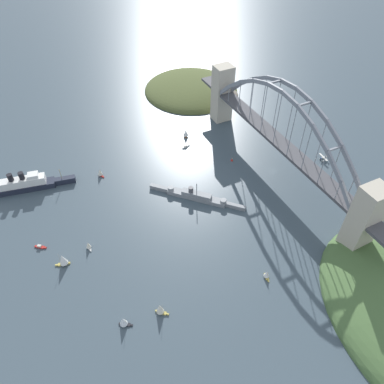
{
  "coord_description": "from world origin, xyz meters",
  "views": [
    {
      "loc": [
        -187.81,
        172.68,
        209.31
      ],
      "look_at": [
        0.0,
        79.93,
        8.0
      ],
      "focal_mm": 34.15,
      "sensor_mm": 36.0,
      "label": 1
    }
  ],
  "objects_px": {
    "ocean_liner": "(22,185)",
    "naval_cruiser": "(196,196)",
    "small_boat_8": "(186,133)",
    "harbor_arch_bridge": "(279,142)",
    "small_boat_5": "(267,274)",
    "small_boat_6": "(186,146)",
    "small_boat_7": "(123,321)",
    "small_boat_1": "(160,309)",
    "small_boat_0": "(63,260)",
    "channel_marker_buoy": "(232,160)",
    "small_boat_2": "(100,172)",
    "small_boat_4": "(40,247)",
    "small_boat_3": "(88,245)",
    "seaplane_taxiing_near_bridge": "(324,158)"
  },
  "relations": [
    {
      "from": "small_boat_6",
      "to": "channel_marker_buoy",
      "type": "relative_size",
      "value": 3.09
    },
    {
      "from": "naval_cruiser",
      "to": "ocean_liner",
      "type": "bearing_deg",
      "value": 59.62
    },
    {
      "from": "harbor_arch_bridge",
      "to": "small_boat_6",
      "type": "bearing_deg",
      "value": 39.57
    },
    {
      "from": "small_boat_6",
      "to": "ocean_liner",
      "type": "bearing_deg",
      "value": 87.42
    },
    {
      "from": "small_boat_4",
      "to": "small_boat_7",
      "type": "bearing_deg",
      "value": -156.77
    },
    {
      "from": "small_boat_7",
      "to": "ocean_liner",
      "type": "bearing_deg",
      "value": 13.79
    },
    {
      "from": "small_boat_1",
      "to": "small_boat_7",
      "type": "relative_size",
      "value": 1.18
    },
    {
      "from": "ocean_liner",
      "to": "small_boat_3",
      "type": "relative_size",
      "value": 12.08
    },
    {
      "from": "small_boat_4",
      "to": "small_boat_5",
      "type": "bearing_deg",
      "value": -125.09
    },
    {
      "from": "small_boat_4",
      "to": "channel_marker_buoy",
      "type": "xyz_separation_m",
      "value": [
        24.09,
        -173.3,
        0.31
      ]
    },
    {
      "from": "small_boat_6",
      "to": "small_boat_8",
      "type": "bearing_deg",
      "value": -25.45
    },
    {
      "from": "small_boat_1",
      "to": "small_boat_4",
      "type": "distance_m",
      "value": 102.29
    },
    {
      "from": "small_boat_4",
      "to": "small_boat_3",
      "type": "bearing_deg",
      "value": -117.09
    },
    {
      "from": "small_boat_5",
      "to": "channel_marker_buoy",
      "type": "height_order",
      "value": "small_boat_5"
    },
    {
      "from": "harbor_arch_bridge",
      "to": "small_boat_2",
      "type": "relative_size",
      "value": 30.9
    },
    {
      "from": "ocean_liner",
      "to": "harbor_arch_bridge",
      "type": "bearing_deg",
      "value": -109.78
    },
    {
      "from": "naval_cruiser",
      "to": "small_boat_3",
      "type": "relative_size",
      "value": 8.75
    },
    {
      "from": "small_boat_4",
      "to": "ocean_liner",
      "type": "bearing_deg",
      "value": 1.38
    },
    {
      "from": "small_boat_8",
      "to": "channel_marker_buoy",
      "type": "relative_size",
      "value": 3.15
    },
    {
      "from": "ocean_liner",
      "to": "naval_cruiser",
      "type": "bearing_deg",
      "value": -120.38
    },
    {
      "from": "small_boat_8",
      "to": "harbor_arch_bridge",
      "type": "bearing_deg",
      "value": -150.14
    },
    {
      "from": "small_boat_2",
      "to": "small_boat_5",
      "type": "xyz_separation_m",
      "value": [
        -148.62,
        -70.23,
        -0.64
      ]
    },
    {
      "from": "ocean_liner",
      "to": "small_boat_8",
      "type": "height_order",
      "value": "ocean_liner"
    },
    {
      "from": "harbor_arch_bridge",
      "to": "small_boat_6",
      "type": "xyz_separation_m",
      "value": [
        65.49,
        54.12,
        -30.55
      ]
    },
    {
      "from": "harbor_arch_bridge",
      "to": "small_boat_1",
      "type": "relative_size",
      "value": 24.48
    },
    {
      "from": "naval_cruiser",
      "to": "small_boat_0",
      "type": "distance_m",
      "value": 111.12
    },
    {
      "from": "small_boat_8",
      "to": "small_boat_1",
      "type": "bearing_deg",
      "value": 149.66
    },
    {
      "from": "naval_cruiser",
      "to": "seaplane_taxiing_near_bridge",
      "type": "height_order",
      "value": "naval_cruiser"
    },
    {
      "from": "small_boat_0",
      "to": "channel_marker_buoy",
      "type": "distance_m",
      "value": 167.5
    },
    {
      "from": "small_boat_4",
      "to": "small_boat_1",
      "type": "bearing_deg",
      "value": -145.6
    },
    {
      "from": "ocean_liner",
      "to": "small_boat_6",
      "type": "height_order",
      "value": "ocean_liner"
    },
    {
      "from": "small_boat_5",
      "to": "small_boat_7",
      "type": "bearing_deg",
      "value": 84.03
    },
    {
      "from": "small_boat_5",
      "to": "small_boat_4",
      "type": "bearing_deg",
      "value": 54.91
    },
    {
      "from": "small_boat_0",
      "to": "small_boat_1",
      "type": "distance_m",
      "value": 76.95
    },
    {
      "from": "naval_cruiser",
      "to": "small_boat_8",
      "type": "distance_m",
      "value": 87.08
    },
    {
      "from": "small_boat_7",
      "to": "small_boat_1",
      "type": "bearing_deg",
      "value": -96.3
    },
    {
      "from": "seaplane_taxiing_near_bridge",
      "to": "small_boat_2",
      "type": "distance_m",
      "value": 200.23
    },
    {
      "from": "seaplane_taxiing_near_bridge",
      "to": "small_boat_0",
      "type": "xyz_separation_m",
      "value": [
        -10.3,
        236.17,
        3.1
      ]
    },
    {
      "from": "small_boat_4",
      "to": "harbor_arch_bridge",
      "type": "bearing_deg",
      "value": -91.2
    },
    {
      "from": "ocean_liner",
      "to": "small_boat_4",
      "type": "xyz_separation_m",
      "value": [
        -67.89,
        -1.64,
        -4.6
      ]
    },
    {
      "from": "ocean_liner",
      "to": "channel_marker_buoy",
      "type": "bearing_deg",
      "value": -104.06
    },
    {
      "from": "small_boat_3",
      "to": "small_boat_5",
      "type": "xyz_separation_m",
      "value": [
        -75.92,
        -99.6,
        -0.01
      ]
    },
    {
      "from": "small_boat_5",
      "to": "small_boat_6",
      "type": "xyz_separation_m",
      "value": [
        153.14,
        -14.0,
        -2.47
      ]
    },
    {
      "from": "small_boat_0",
      "to": "small_boat_8",
      "type": "distance_m",
      "value": 171.46
    },
    {
      "from": "small_boat_2",
      "to": "small_boat_1",
      "type": "bearing_deg",
      "value": 178.89
    },
    {
      "from": "harbor_arch_bridge",
      "to": "small_boat_0",
      "type": "xyz_separation_m",
      "value": [
        -18.01,
        186.44,
        -25.84
      ]
    },
    {
      "from": "naval_cruiser",
      "to": "small_boat_6",
      "type": "xyz_separation_m",
      "value": [
        65.95,
        -22.63,
        -1.97
      ]
    },
    {
      "from": "ocean_liner",
      "to": "naval_cruiser",
      "type": "distance_m",
      "value": 143.43
    },
    {
      "from": "small_boat_5",
      "to": "small_boat_2",
      "type": "bearing_deg",
      "value": 25.29
    },
    {
      "from": "seaplane_taxiing_near_bridge",
      "to": "small_boat_3",
      "type": "xyz_separation_m",
      "value": [
        -4.02,
        217.45,
        0.87
      ]
    }
  ]
}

